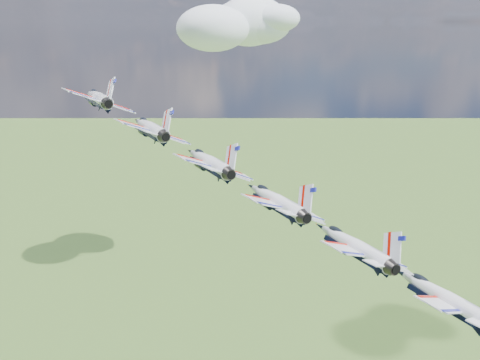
{
  "coord_description": "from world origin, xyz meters",
  "views": [
    {
      "loc": [
        -12.92,
        -89.68,
        173.53
      ],
      "look_at": [
        -7.8,
        -19.58,
        152.66
      ],
      "focal_mm": 40.0,
      "sensor_mm": 36.0,
      "label": 1
    }
  ],
  "objects_px": {
    "jet_2": "(208,161)",
    "jet_4": "(352,245)",
    "jet_5": "(442,296)",
    "jet_1": "(149,128)",
    "jet_0": "(97,98)",
    "jet_3": "(275,200)"
  },
  "relations": [
    {
      "from": "jet_0",
      "to": "jet_3",
      "type": "relative_size",
      "value": 1.0
    },
    {
      "from": "jet_0",
      "to": "jet_2",
      "type": "distance_m",
      "value": 23.49
    },
    {
      "from": "jet_1",
      "to": "jet_2",
      "type": "height_order",
      "value": "jet_1"
    },
    {
      "from": "jet_0",
      "to": "jet_5",
      "type": "distance_m",
      "value": 58.72
    },
    {
      "from": "jet_1",
      "to": "jet_2",
      "type": "xyz_separation_m",
      "value": [
        8.7,
        -6.99,
        -3.65
      ]
    },
    {
      "from": "jet_4",
      "to": "jet_5",
      "type": "height_order",
      "value": "jet_4"
    },
    {
      "from": "jet_2",
      "to": "jet_4",
      "type": "relative_size",
      "value": 1.0
    },
    {
      "from": "jet_3",
      "to": "jet_0",
      "type": "bearing_deg",
      "value": 119.18
    },
    {
      "from": "jet_1",
      "to": "jet_3",
      "type": "relative_size",
      "value": 1.0
    },
    {
      "from": "jet_2",
      "to": "jet_5",
      "type": "xyz_separation_m",
      "value": [
        26.11,
        -20.97,
        -10.96
      ]
    },
    {
      "from": "jet_5",
      "to": "jet_0",
      "type": "bearing_deg",
      "value": 119.18
    },
    {
      "from": "jet_1",
      "to": "jet_5",
      "type": "bearing_deg",
      "value": -60.82
    },
    {
      "from": "jet_1",
      "to": "jet_4",
      "type": "distance_m",
      "value": 35.23
    },
    {
      "from": "jet_2",
      "to": "jet_3",
      "type": "height_order",
      "value": "jet_2"
    },
    {
      "from": "jet_5",
      "to": "jet_2",
      "type": "bearing_deg",
      "value": 119.18
    },
    {
      "from": "jet_0",
      "to": "jet_2",
      "type": "height_order",
      "value": "jet_0"
    },
    {
      "from": "jet_2",
      "to": "jet_4",
      "type": "bearing_deg",
      "value": -60.82
    },
    {
      "from": "jet_3",
      "to": "jet_4",
      "type": "relative_size",
      "value": 1.0
    },
    {
      "from": "jet_0",
      "to": "jet_1",
      "type": "height_order",
      "value": "jet_0"
    },
    {
      "from": "jet_0",
      "to": "jet_3",
      "type": "xyz_separation_m",
      "value": [
        26.11,
        -20.97,
        -10.96
      ]
    },
    {
      "from": "jet_4",
      "to": "jet_0",
      "type": "bearing_deg",
      "value": 119.18
    },
    {
      "from": "jet_1",
      "to": "jet_5",
      "type": "relative_size",
      "value": 1.0
    }
  ]
}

